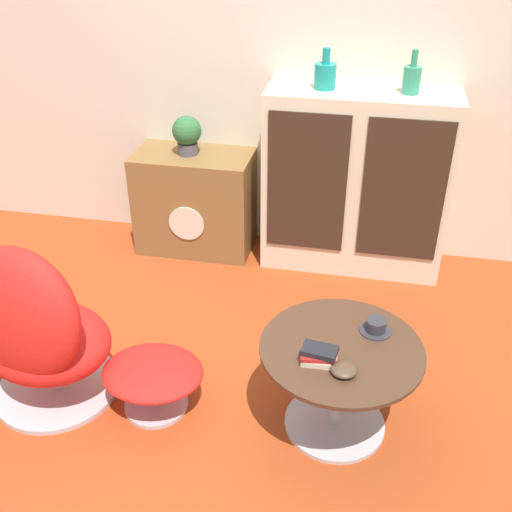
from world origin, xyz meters
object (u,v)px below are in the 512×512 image
(bowl, at_px, (344,369))
(coffee_table, at_px, (339,375))
(teacup, at_px, (376,327))
(book_stack, at_px, (319,355))
(tv_console, at_px, (195,202))
(vase_leftmost, at_px, (325,75))
(potted_plant, at_px, (187,134))
(vase_inner_left, at_px, (412,79))
(sideboard, at_px, (356,182))
(egg_chair, at_px, (35,331))
(ottoman, at_px, (153,376))

(bowl, bearing_deg, coffee_table, 96.86)
(teacup, xyz_separation_m, book_stack, (-0.21, -0.23, 0.01))
(coffee_table, bearing_deg, teacup, 45.53)
(book_stack, bearing_deg, coffee_table, 51.48)
(tv_console, bearing_deg, teacup, -47.19)
(vase_leftmost, bearing_deg, coffee_table, -79.68)
(tv_console, distance_m, coffee_table, 1.73)
(vase_leftmost, bearing_deg, book_stack, -83.47)
(coffee_table, distance_m, potted_plant, 1.81)
(vase_leftmost, bearing_deg, teacup, -73.11)
(vase_leftmost, distance_m, vase_inner_left, 0.46)
(sideboard, relative_size, book_stack, 7.24)
(vase_leftmost, xyz_separation_m, book_stack, (0.17, -1.50, -0.69))
(egg_chair, bearing_deg, vase_inner_left, 44.37)
(coffee_table, height_order, vase_leftmost, vase_leftmost)
(tv_console, distance_m, teacup, 1.71)
(egg_chair, height_order, book_stack, egg_chair)
(potted_plant, bearing_deg, egg_chair, -99.78)
(sideboard, height_order, vase_inner_left, vase_inner_left)
(vase_leftmost, distance_m, bowl, 1.71)
(ottoman, xyz_separation_m, book_stack, (0.73, -0.05, 0.29))
(vase_inner_left, bearing_deg, potted_plant, -179.63)
(egg_chair, distance_m, vase_inner_left, 2.26)
(ottoman, bearing_deg, tv_console, 98.74)
(sideboard, distance_m, teacup, 1.27)
(vase_inner_left, bearing_deg, ottoman, -125.16)
(tv_console, relative_size, bowl, 6.97)
(egg_chair, relative_size, coffee_table, 1.25)
(ottoman, bearing_deg, book_stack, -4.18)
(potted_plant, bearing_deg, sideboard, 0.23)
(ottoman, height_order, potted_plant, potted_plant)
(vase_leftmost, bearing_deg, potted_plant, -179.43)
(sideboard, relative_size, tv_console, 1.50)
(tv_console, distance_m, vase_leftmost, 1.14)
(vase_leftmost, bearing_deg, egg_chair, -125.49)
(vase_inner_left, xyz_separation_m, potted_plant, (-1.26, -0.01, -0.39))
(vase_leftmost, relative_size, vase_inner_left, 0.95)
(tv_console, bearing_deg, ottoman, -81.26)
(ottoman, height_order, vase_inner_left, vase_inner_left)
(sideboard, bearing_deg, egg_chair, -130.76)
(egg_chair, bearing_deg, teacup, 8.84)
(sideboard, height_order, book_stack, sideboard)
(tv_console, height_order, vase_leftmost, vase_leftmost)
(tv_console, height_order, book_stack, tv_console)
(potted_plant, bearing_deg, tv_console, -1.15)
(ottoman, distance_m, potted_plant, 1.57)
(book_stack, bearing_deg, teacup, 48.01)
(vase_inner_left, relative_size, potted_plant, 0.98)
(ottoman, distance_m, vase_inner_left, 2.02)
(tv_console, height_order, ottoman, tv_console)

